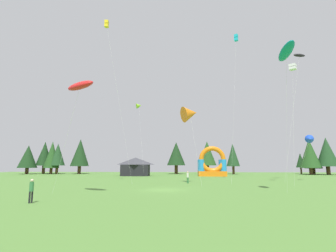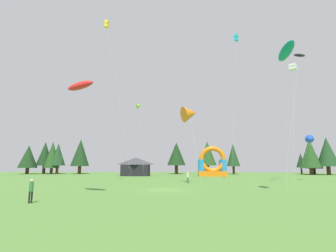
{
  "view_description": "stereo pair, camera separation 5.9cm",
  "coord_description": "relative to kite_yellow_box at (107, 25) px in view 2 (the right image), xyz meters",
  "views": [
    {
      "loc": [
        2.14,
        -28.45,
        2.86
      ],
      "look_at": [
        0.0,
        7.46,
        8.28
      ],
      "focal_mm": 26.86,
      "sensor_mm": 36.0,
      "label": 1
    },
    {
      "loc": [
        2.2,
        -28.45,
        2.86
      ],
      "look_at": [
        0.0,
        7.46,
        8.28
      ],
      "focal_mm": 26.86,
      "sensor_mm": 36.0,
      "label": 2
    }
  ],
  "objects": [
    {
      "name": "kite_lime_delta",
      "position": [
        1.34,
        21.89,
        -7.83
      ],
      "size": [
        3.23,
        6.62,
        17.16
      ],
      "color": "#8CD826",
      "rests_on": "ground_plane"
    },
    {
      "name": "kite_yellow_box",
      "position": [
        0.0,
        0.0,
        0.0
      ],
      "size": [
        4.82,
        0.57,
        24.95
      ],
      "color": "yellow",
      "rests_on": "ground_plane"
    },
    {
      "name": "festival_tent",
      "position": [
        0.25,
        24.84,
        -22.08
      ],
      "size": [
        6.53,
        3.65,
        4.36
      ],
      "color": "black",
      "rests_on": "ground_plane"
    },
    {
      "name": "kite_teal_parafoil",
      "position": [
        22.04,
        -11.33,
        -10.32
      ],
      "size": [
        1.49,
        4.33,
        14.68
      ],
      "color": "#0C7F7A",
      "rests_on": "ground_plane"
    },
    {
      "name": "tree_row_12",
      "position": [
        50.02,
        34.18,
        -18.25
      ],
      "size": [
        5.48,
        5.48,
        9.91
      ],
      "color": "#4C331E",
      "rests_on": "ground_plane"
    },
    {
      "name": "tree_row_5",
      "position": [
        -18.31,
        36.27,
        -18.2
      ],
      "size": [
        5.24,
        5.24,
        10.0
      ],
      "color": "#4C331E",
      "rests_on": "ground_plane"
    },
    {
      "name": "kite_red_parafoil",
      "position": [
        1.98,
        -13.14,
        -14.06
      ],
      "size": [
        4.92,
        3.49,
        10.82
      ],
      "color": "red",
      "rests_on": "ground_plane"
    },
    {
      "name": "tree_row_2",
      "position": [
        -27.1,
        37.02,
        -18.69
      ],
      "size": [
        4.5,
        4.5,
        9.03
      ],
      "color": "#4C331E",
      "rests_on": "ground_plane"
    },
    {
      "name": "tree_row_10",
      "position": [
        45.78,
        34.52,
        -18.64
      ],
      "size": [
        5.29,
        5.29,
        9.51
      ],
      "color": "#4C331E",
      "rests_on": "ground_plane"
    },
    {
      "name": "ground_plane",
      "position": [
        9.53,
        -7.13,
        -24.26
      ],
      "size": [
        120.0,
        120.0,
        0.0
      ],
      "primitive_type": "plane",
      "color": "#548438"
    },
    {
      "name": "kite_orange_delta",
      "position": [
        12.77,
        1.03,
        -14.04
      ],
      "size": [
        3.27,
        4.69,
        11.59
      ],
      "color": "orange",
      "rests_on": "ground_plane"
    },
    {
      "name": "kite_white_box",
      "position": [
        28.01,
        0.89,
        -7.25
      ],
      "size": [
        2.9,
        3.6,
        17.45
      ],
      "color": "white",
      "rests_on": "ground_plane"
    },
    {
      "name": "tree_row_0",
      "position": [
        -32.48,
        33.92,
        -19.37
      ],
      "size": [
        5.15,
        5.15,
        8.12
      ],
      "color": "#4C331E",
      "rests_on": "ground_plane"
    },
    {
      "name": "tree_row_11",
      "position": [
        47.58,
        36.77,
        -19.75
      ],
      "size": [
        4.54,
        4.54,
        7.49
      ],
      "color": "#4C331E",
      "rests_on": "ground_plane"
    },
    {
      "name": "kite_blue_delta",
      "position": [
        33.15,
        8.16,
        -17.26
      ],
      "size": [
        3.13,
        1.85,
        7.78
      ],
      "color": "blue",
      "rests_on": "ground_plane"
    },
    {
      "name": "tree_row_6",
      "position": [
        9.69,
        37.12,
        -18.58
      ],
      "size": [
        5.28,
        5.28,
        9.04
      ],
      "color": "#4C331E",
      "rests_on": "ground_plane"
    },
    {
      "name": "tree_row_3",
      "position": [
        -25.79,
        34.57,
        -18.82
      ],
      "size": [
        4.29,
        4.29,
        9.24
      ],
      "color": "#4C331E",
      "rests_on": "ground_plane"
    },
    {
      "name": "person_near_camera",
      "position": [
        12.34,
        2.41,
        -23.21
      ],
      "size": [
        0.4,
        0.4,
        1.76
      ],
      "rotation": [
        0.0,
        0.0,
        2.72
      ],
      "color": "#33723F",
      "rests_on": "ground_plane"
    },
    {
      "name": "tree_row_9",
      "position": [
        45.13,
        38.8,
        -20.44
      ],
      "size": [
        2.52,
        2.52,
        5.89
      ],
      "color": "#4C331E",
      "rests_on": "ground_plane"
    },
    {
      "name": "tree_row_7",
      "position": [
        18.73,
        38.6,
        -18.42
      ],
      "size": [
        5.2,
        5.2,
        9.37
      ],
      "color": "#4C331E",
      "rests_on": "ground_plane"
    },
    {
      "name": "kite_black_parafoil",
      "position": [
        31.33,
        5.56,
        -3.4
      ],
      "size": [
        6.11,
        3.46,
        21.49
      ],
      "color": "black",
      "rests_on": "ground_plane"
    },
    {
      "name": "tree_row_4",
      "position": [
        -24.22,
        34.75,
        -18.82
      ],
      "size": [
        4.2,
        4.2,
        8.59
      ],
      "color": "#4C331E",
      "rests_on": "ground_plane"
    },
    {
      "name": "tree_row_1",
      "position": [
        -29.15,
        36.59,
        -18.49
      ],
      "size": [
        4.58,
        4.58,
        9.29
      ],
      "color": "#4C331E",
      "rests_on": "ground_plane"
    },
    {
      "name": "kite_cyan_box",
      "position": [
        21.16,
        6.35,
        0.41
      ],
      "size": [
        2.93,
        4.66,
        25.37
      ],
      "color": "#19B7CC",
      "rests_on": "ground_plane"
    },
    {
      "name": "person_midfield",
      "position": [
        0.45,
        -17.18,
        -23.22
      ],
      "size": [
        0.42,
        0.42,
        1.75
      ],
      "rotation": [
        0.0,
        0.0,
        4.02
      ],
      "color": "black",
      "rests_on": "ground_plane"
    },
    {
      "name": "inflatable_yellow_castle",
      "position": [
        18.44,
        24.56,
        -21.9
      ],
      "size": [
        6.4,
        4.69,
        6.93
      ],
      "color": "orange",
      "rests_on": "ground_plane"
    },
    {
      "name": "tree_row_8",
      "position": [
        25.63,
        36.1,
        -18.96
      ],
      "size": [
        3.64,
        3.64,
        8.51
      ],
      "color": "#4C331E",
      "rests_on": "ground_plane"
    }
  ]
}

